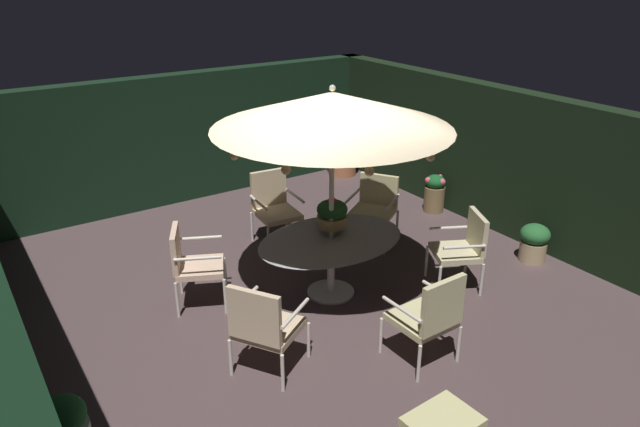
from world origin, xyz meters
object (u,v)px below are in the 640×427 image
potted_plant_right_far (435,193)px  ottoman_footrest (443,423)px  patio_chair_south (374,205)px  patio_chair_southeast (464,245)px  patio_chair_northeast (264,324)px  potted_plant_right_near (342,154)px  patio_chair_north (191,261)px  patio_chair_southwest (274,204)px  centerpiece_planter (332,214)px  potted_plant_left_near (534,241)px  patio_umbrella (332,111)px  patio_dining_table (331,247)px  patio_chair_east (430,315)px

potted_plant_right_far → ottoman_footrest: bearing=-133.4°
patio_chair_south → patio_chair_southeast: bearing=-87.3°
patio_chair_northeast → potted_plant_right_near: bearing=46.7°
patio_chair_north → patio_chair_southwest: bearing=29.7°
centerpiece_planter → potted_plant_left_near: bearing=-19.0°
patio_chair_north → patio_chair_south: (2.84, 0.18, -0.02)m
patio_umbrella → potted_plant_left_near: bearing=-16.5°
patio_chair_north → potted_plant_right_far: (4.31, 0.46, -0.25)m
patio_umbrella → patio_chair_southwest: bearing=84.4°
patio_chair_north → potted_plant_left_near: bearing=-19.8°
patio_chair_south → patio_chair_southwest: (-1.21, 0.75, 0.04)m
patio_dining_table → patio_chair_southeast: patio_chair_southeast is taller
patio_umbrella → patio_chair_south: patio_umbrella is taller
centerpiece_planter → potted_plant_right_far: size_ratio=0.75×
patio_chair_north → patio_chair_east: (1.49, -2.35, -0.00)m
potted_plant_right_far → potted_plant_right_near: (-0.17, 2.27, 0.09)m
patio_chair_southwest → potted_plant_left_near: (2.59, -2.45, -0.30)m
patio_chair_south → patio_umbrella: bearing=-147.2°
patio_chair_south → potted_plant_right_near: 2.87m
patio_umbrella → patio_chair_east: 2.36m
patio_umbrella → potted_plant_right_near: size_ratio=3.54×
centerpiece_planter → potted_plant_right_far: (2.76, 1.06, -0.68)m
patio_chair_north → ottoman_footrest: bearing=-77.2°
patio_dining_table → patio_chair_south: bearing=32.8°
patio_dining_table → patio_chair_northeast: size_ratio=1.81×
patio_chair_east → potted_plant_right_near: 5.73m
patio_chair_north → patio_dining_table: bearing=-25.7°
ottoman_footrest → patio_chair_south: bearing=59.0°
patio_chair_east → patio_chair_northeast: bearing=151.5°
patio_dining_table → patio_chair_northeast: patio_chair_northeast is taller
centerpiece_planter → potted_plant_right_near: centerpiece_planter is taller
patio_chair_south → patio_chair_north: bearing=-176.4°
patio_chair_north → ottoman_footrest: (0.75, -3.30, -0.25)m
patio_chair_east → patio_chair_southwest: (0.13, 3.28, 0.02)m
patio_chair_southeast → potted_plant_right_far: 2.38m
patio_umbrella → potted_plant_left_near: patio_umbrella is taller
patio_chair_northeast → patio_dining_table: bearing=32.0°
patio_chair_southeast → potted_plant_right_near: 4.36m
patio_chair_east → patio_chair_southwest: bearing=87.7°
patio_chair_northeast → potted_plant_left_near: size_ratio=1.93×
patio_chair_east → ottoman_footrest: bearing=-128.0°
patio_chair_southwest → patio_chair_southeast: bearing=-61.5°
patio_chair_southeast → potted_plant_right_near: patio_chair_southeast is taller
patio_dining_table → patio_chair_southeast: bearing=-27.1°
potted_plant_right_near → patio_chair_southwest: bearing=-144.3°
patio_chair_northeast → patio_chair_south: size_ratio=1.07×
centerpiece_planter → patio_chair_northeast: (-1.48, -0.97, -0.44)m
centerpiece_planter → patio_chair_south: 1.57m
patio_umbrella → patio_chair_southwest: 2.35m
centerpiece_planter → patio_chair_north: centerpiece_planter is taller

